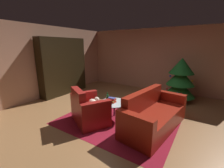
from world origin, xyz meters
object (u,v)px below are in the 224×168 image
at_px(armchair_red, 89,110).
at_px(book_stack_on_table, 112,100).
at_px(coffee_table, 114,104).
at_px(bottle_on_table, 107,97).
at_px(bookshelf_unit, 66,66).
at_px(decorated_tree, 180,79).
at_px(couch_red, 153,116).

height_order(armchair_red, book_stack_on_table, armchair_red).
xyz_separation_m(coffee_table, bottle_on_table, (-0.20, -0.00, 0.13)).
bearing_deg(bookshelf_unit, decorated_tree, 19.95).
bearing_deg(bookshelf_unit, bottle_on_table, -19.83).
bearing_deg(coffee_table, book_stack_on_table, -143.10).
xyz_separation_m(couch_red, decorated_tree, (0.17, 2.25, 0.47)).
relative_size(bookshelf_unit, decorated_tree, 1.46).
height_order(bottle_on_table, decorated_tree, decorated_tree).
bearing_deg(book_stack_on_table, bookshelf_unit, 160.82).
height_order(book_stack_on_table, decorated_tree, decorated_tree).
bearing_deg(book_stack_on_table, coffee_table, 36.90).
bearing_deg(armchair_red, bookshelf_unit, 149.63).
height_order(couch_red, bottle_on_table, couch_red).
xyz_separation_m(coffee_table, book_stack_on_table, (-0.03, -0.03, 0.11)).
distance_m(couch_red, book_stack_on_table, 1.06).
distance_m(armchair_red, decorated_tree, 3.30).
xyz_separation_m(coffee_table, decorated_tree, (1.16, 2.40, 0.34)).
height_order(couch_red, decorated_tree, decorated_tree).
relative_size(couch_red, decorated_tree, 1.35).
xyz_separation_m(armchair_red, couch_red, (1.44, 0.59, -0.01)).
xyz_separation_m(armchair_red, decorated_tree, (1.61, 2.84, 0.45)).
distance_m(bookshelf_unit, coffee_table, 3.06).
xyz_separation_m(bookshelf_unit, bottle_on_table, (2.64, -0.95, -0.51)).
xyz_separation_m(bookshelf_unit, book_stack_on_table, (2.80, -0.98, -0.54)).
height_order(bookshelf_unit, bottle_on_table, bookshelf_unit).
distance_m(armchair_red, book_stack_on_table, 0.64).
relative_size(book_stack_on_table, bottle_on_table, 0.86).
relative_size(bookshelf_unit, book_stack_on_table, 11.18).
relative_size(bookshelf_unit, armchair_red, 1.77).
distance_m(coffee_table, decorated_tree, 2.68).
distance_m(bookshelf_unit, book_stack_on_table, 3.02).
distance_m(armchair_red, coffee_table, 0.65).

